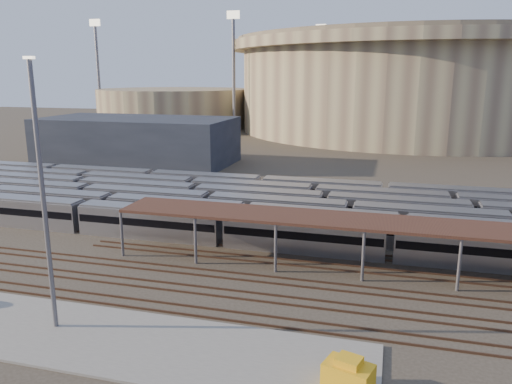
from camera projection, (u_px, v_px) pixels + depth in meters
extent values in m
plane|color=#383026|center=(186.00, 267.00, 51.39)|extent=(420.00, 420.00, 0.00)
cube|color=gray|center=(50.00, 330.00, 38.58)|extent=(50.00, 9.00, 0.20)
cube|color=#A4A4A8|center=(223.00, 229.00, 58.14)|extent=(112.00, 2.90, 3.60)
cube|color=#A4A4A8|center=(245.00, 220.00, 61.74)|extent=(112.00, 2.90, 3.60)
cube|color=#A4A4A8|center=(209.00, 208.00, 67.30)|extent=(112.00, 2.90, 3.60)
cube|color=#A4A4A8|center=(195.00, 199.00, 72.19)|extent=(112.00, 2.90, 3.60)
cube|color=#A4A4A8|center=(192.00, 191.00, 76.70)|extent=(112.00, 2.90, 3.60)
cube|color=#A4A4A8|center=(261.00, 189.00, 78.10)|extent=(112.00, 2.90, 3.60)
cylinder|color=slate|center=(122.00, 234.00, 54.09)|extent=(0.30, 0.30, 5.00)
cylinder|color=slate|center=(145.00, 220.00, 59.16)|extent=(0.30, 0.30, 5.00)
cylinder|color=slate|center=(195.00, 241.00, 51.89)|extent=(0.30, 0.30, 5.00)
cylinder|color=slate|center=(213.00, 226.00, 56.95)|extent=(0.30, 0.30, 5.00)
cylinder|color=slate|center=(276.00, 248.00, 49.68)|extent=(0.30, 0.30, 5.00)
cylinder|color=slate|center=(287.00, 232.00, 54.75)|extent=(0.30, 0.30, 5.00)
cylinder|color=slate|center=(363.00, 256.00, 47.47)|extent=(0.30, 0.30, 5.00)
cylinder|color=slate|center=(366.00, 239.00, 52.54)|extent=(0.30, 0.30, 5.00)
cylinder|color=slate|center=(459.00, 265.00, 45.27)|extent=(0.30, 0.30, 5.00)
cylinder|color=slate|center=(453.00, 246.00, 50.33)|extent=(0.30, 0.30, 5.00)
cube|color=#371E16|center=(411.00, 225.00, 48.29)|extent=(60.00, 6.00, 0.30)
cube|color=#4C3323|center=(179.00, 273.00, 49.73)|extent=(170.00, 0.12, 0.18)
cube|color=#4C3323|center=(185.00, 267.00, 51.14)|extent=(170.00, 0.12, 0.18)
cube|color=#4C3323|center=(161.00, 289.00, 45.98)|extent=(170.00, 0.12, 0.18)
cube|color=#4C3323|center=(168.00, 283.00, 47.38)|extent=(170.00, 0.12, 0.18)
cube|color=#4C3323|center=(141.00, 308.00, 42.22)|extent=(170.00, 0.12, 0.18)
cube|color=#4C3323|center=(149.00, 301.00, 43.63)|extent=(170.00, 0.12, 0.18)
cylinder|color=tan|center=(411.00, 90.00, 173.08)|extent=(116.00, 116.00, 28.00)
cylinder|color=tan|center=(414.00, 43.00, 169.50)|extent=(124.00, 124.00, 3.00)
cylinder|color=#695E4A|center=(415.00, 37.00, 168.98)|extent=(120.00, 120.00, 1.50)
cylinder|color=tan|center=(174.00, 108.00, 187.20)|extent=(56.00, 56.00, 14.00)
cube|color=#1E232D|center=(137.00, 140.00, 110.85)|extent=(42.00, 20.00, 10.00)
cylinder|color=slate|center=(234.00, 78.00, 158.17)|extent=(1.00, 1.00, 36.00)
cube|color=#FFF2CC|center=(233.00, 15.00, 153.74)|extent=(4.00, 0.60, 2.40)
cylinder|color=slate|center=(99.00, 78.00, 181.71)|extent=(1.00, 1.00, 36.00)
cube|color=#FFF2CC|center=(95.00, 23.00, 177.28)|extent=(4.00, 0.60, 2.40)
cylinder|color=slate|center=(319.00, 78.00, 199.94)|extent=(1.00, 1.00, 36.00)
cube|color=#FFF2CC|center=(321.00, 27.00, 195.50)|extent=(4.00, 0.60, 2.40)
cylinder|color=slate|center=(43.00, 201.00, 36.72)|extent=(0.36, 0.36, 20.23)
cube|color=#FFF2CC|center=(29.00, 58.00, 34.36)|extent=(0.81, 0.32, 0.20)
cube|color=gold|center=(348.00, 378.00, 30.83)|extent=(3.37, 2.64, 1.85)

